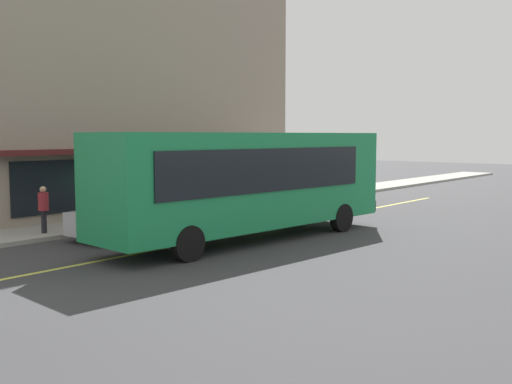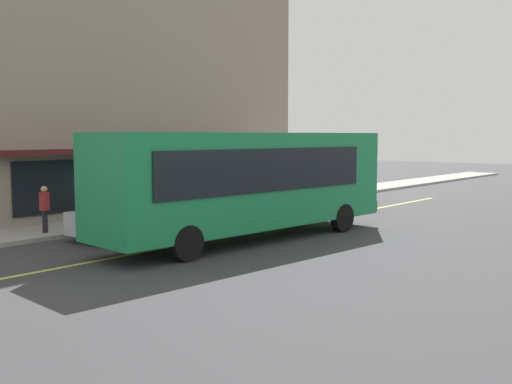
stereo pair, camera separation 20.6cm
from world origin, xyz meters
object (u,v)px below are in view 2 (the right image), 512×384
object	(u,v)px
car_silver	(133,215)
traffic_light	(235,155)
bus	(250,180)
pedestrian_near_storefront	(44,205)
car_yellow	(252,199)

from	to	relation	value
car_silver	traffic_light	bearing A→B (deg)	15.69
bus	pedestrian_near_storefront	distance (m)	6.99
bus	traffic_light	size ratio (longest dim) A/B	3.53
car_yellow	pedestrian_near_storefront	size ratio (longest dim) A/B	2.74
traffic_light	car_yellow	size ratio (longest dim) A/B	0.74
car_yellow	car_silver	distance (m)	6.52
bus	car_silver	size ratio (longest dim) A/B	2.57
bus	car_yellow	xyz separation A→B (m)	(4.49, 3.78, -1.24)
traffic_light	car_silver	world-z (taller)	traffic_light
car_yellow	pedestrian_near_storefront	bearing A→B (deg)	167.86
car_yellow	car_silver	world-z (taller)	same
traffic_light	bus	bearing A→B (deg)	-134.01
bus	pedestrian_near_storefront	bearing A→B (deg)	125.82
traffic_light	car_silver	size ratio (longest dim) A/B	0.73
pedestrian_near_storefront	car_silver	bearing A→B (deg)	-46.12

